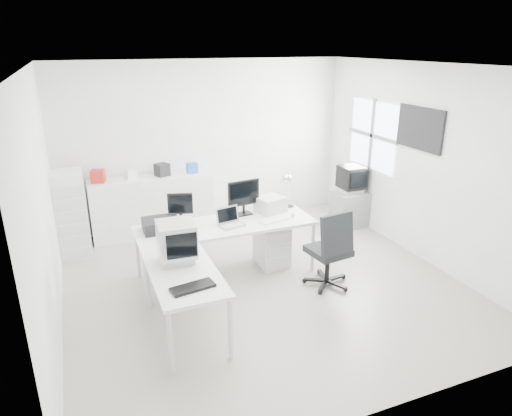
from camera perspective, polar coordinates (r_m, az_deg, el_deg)
name	(u,v)px	position (r m, az deg, el deg)	size (l,w,h in m)	color
floor	(262,282)	(6.23, 0.70, -9.26)	(5.00, 5.00, 0.01)	beige
ceiling	(263,65)	(5.44, 0.83, 17.40)	(5.00, 5.00, 0.01)	white
back_wall	(206,144)	(7.98, -6.28, 7.97)	(5.00, 0.02, 2.80)	white
left_wall	(43,209)	(5.29, -25.08, -0.10)	(0.02, 5.00, 2.80)	white
right_wall	(422,164)	(7.01, 20.05, 5.19)	(0.02, 5.00, 2.80)	white
window	(372,135)	(7.86, 14.34, 8.78)	(0.02, 1.20, 1.10)	white
wall_picture	(420,128)	(6.96, 19.81, 9.36)	(0.04, 0.90, 0.60)	black
main_desk	(227,249)	(6.29, -3.70, -5.17)	(2.40, 0.80, 0.75)	white
side_desk	(185,301)	(5.16, -8.86, -11.46)	(0.70, 1.40, 0.75)	white
drawer_pedestal	(272,245)	(6.60, 1.97, -4.62)	(0.40, 0.50, 0.60)	white
inkjet_printer	(161,225)	(6.02, -11.80, -2.06)	(0.45, 0.35, 0.16)	black
lcd_monitor_small	(181,209)	(6.16, -9.41, -0.09)	(0.33, 0.19, 0.42)	black
lcd_monitor_large	(244,198)	(6.39, -1.56, 1.27)	(0.47, 0.19, 0.49)	black
laptop	(232,218)	(6.03, -3.05, -1.24)	(0.35, 0.36, 0.23)	#B7B7BA
white_keyboard	(275,220)	(6.23, 2.34, -1.57)	(0.41, 0.13, 0.02)	white
white_mouse	(293,215)	(6.39, 4.62, -0.86)	(0.06, 0.06, 0.06)	white
laser_printer	(270,204)	(6.55, 1.82, 0.47)	(0.38, 0.33, 0.22)	silver
desk_lamp	(290,191)	(6.72, 4.30, 2.12)	(0.16, 0.16, 0.48)	silver
crt_monitor	(177,245)	(5.11, -9.87, -4.52)	(0.35, 0.35, 0.41)	#B7B7BA
black_keyboard	(193,287)	(4.63, -7.93, -9.78)	(0.44, 0.18, 0.03)	black
office_chair	(328,247)	(6.02, 9.05, -4.85)	(0.63, 0.63, 1.09)	#242628
tv_cabinet	(350,209)	(8.14, 11.62, -0.09)	(0.56, 0.46, 0.61)	slate
crt_tv	(352,179)	(7.98, 11.88, 3.51)	(0.50, 0.48, 0.45)	black
sideboard	(153,206)	(7.76, -12.80, 0.29)	(1.98, 0.49, 0.99)	white
clutter_box_a	(98,176)	(7.52, -19.16, 3.78)	(0.20, 0.18, 0.20)	#AD2618
clutter_box_b	(131,174)	(7.56, -15.37, 4.08)	(0.15, 0.13, 0.15)	white
clutter_box_c	(162,170)	(7.62, -11.66, 4.70)	(0.20, 0.18, 0.20)	black
clutter_box_d	(192,168)	(7.72, -8.00, 4.99)	(0.17, 0.14, 0.17)	blue
clutter_bottle	(77,177)	(7.55, -21.45, 3.64)	(0.07, 0.07, 0.22)	white
filing_cabinet	(71,214)	(7.32, -22.08, -0.68)	(0.45, 0.54, 1.29)	white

